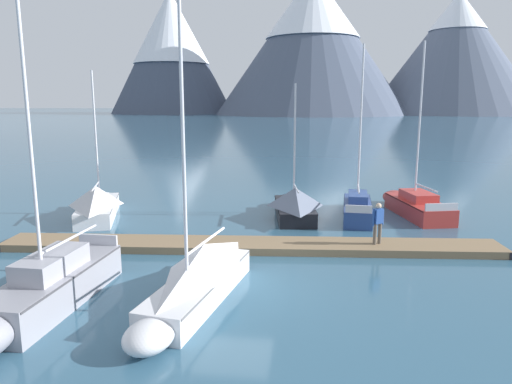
{
  "coord_description": "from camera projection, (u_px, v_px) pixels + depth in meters",
  "views": [
    {
      "loc": [
        2.51,
        -14.48,
        6.0
      ],
      "look_at": [
        0.0,
        6.0,
        2.0
      ],
      "focal_mm": 33.22,
      "sensor_mm": 36.0,
      "label": 1
    }
  ],
  "objects": [
    {
      "name": "mountain_shoulder_ridge",
      "position": [
        456.0,
        53.0,
        210.26
      ],
      "size": [
        75.51,
        75.51,
        52.64
      ],
      "color": "slate",
      "rests_on": "ground"
    },
    {
      "name": "mountain_west_summit",
      "position": [
        171.0,
        48.0,
        223.05
      ],
      "size": [
        57.71,
        57.71,
        56.15
      ],
      "color": "#424C60",
      "rests_on": "ground"
    },
    {
      "name": "sailboat_nearest_berth",
      "position": [
        98.0,
        202.0,
        24.55
      ],
      "size": [
        3.55,
        6.49,
        7.5
      ],
      "color": "white",
      "rests_on": "ground"
    },
    {
      "name": "sailboat_mid_dock_starboard",
      "position": [
        294.0,
        203.0,
        24.66
      ],
      "size": [
        2.53,
        6.02,
        6.84
      ],
      "color": "black",
      "rests_on": "ground"
    },
    {
      "name": "sailboat_far_berth",
      "position": [
        357.0,
        206.0,
        24.76
      ],
      "size": [
        1.71,
        5.8,
        8.76
      ],
      "color": "navy",
      "rests_on": "ground"
    },
    {
      "name": "sailboat_mid_dock_port",
      "position": [
        198.0,
        276.0,
        14.22
      ],
      "size": [
        2.48,
        6.88,
        8.74
      ],
      "color": "silver",
      "rests_on": "ground"
    },
    {
      "name": "sailboat_outer_slip",
      "position": [
        413.0,
        204.0,
        25.39
      ],
      "size": [
        3.08,
        6.51,
        8.94
      ],
      "color": "#B2332D",
      "rests_on": "ground"
    },
    {
      "name": "person_on_dock",
      "position": [
        378.0,
        221.0,
        18.94
      ],
      "size": [
        0.49,
        0.4,
        1.69
      ],
      "color": "brown",
      "rests_on": "dock"
    },
    {
      "name": "dock",
      "position": [
        250.0,
        245.0,
        19.42
      ],
      "size": [
        20.39,
        3.43,
        0.3
      ],
      "color": "#846B4C",
      "rests_on": "ground"
    },
    {
      "name": "mountain_central_massif",
      "position": [
        312.0,
        41.0,
        204.76
      ],
      "size": [
        84.08,
        84.08,
        59.68
      ],
      "color": "#4C566B",
      "rests_on": "ground"
    },
    {
      "name": "ground_plane",
      "position": [
        234.0,
        286.0,
        15.55
      ],
      "size": [
        700.0,
        700.0,
        0.0
      ],
      "primitive_type": "plane",
      "color": "#335B75"
    },
    {
      "name": "sailboat_second_berth",
      "position": [
        44.0,
        291.0,
        13.51
      ],
      "size": [
        1.81,
        6.87,
        8.94
      ],
      "color": "#93939E",
      "rests_on": "ground"
    }
  ]
}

